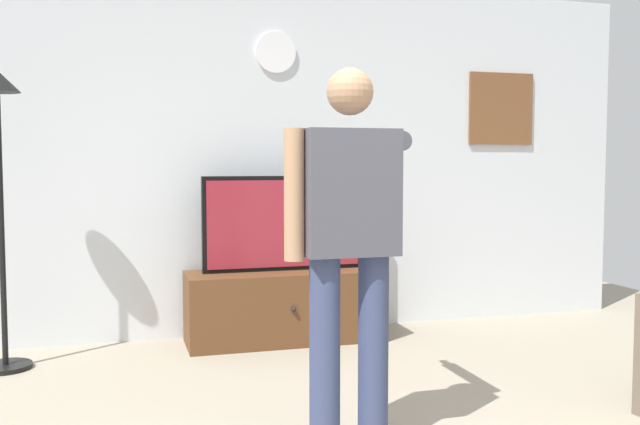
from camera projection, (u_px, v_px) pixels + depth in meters
back_wall at (248, 158)px, 5.38m from camera, size 6.40×0.10×2.70m
tv_stand at (285, 306)px, 5.17m from camera, size 1.44×0.52×0.52m
television at (284, 223)px, 5.18m from camera, size 1.20×0.07×0.70m
wall_clock at (276, 52)px, 5.32m from camera, size 0.31×0.03×0.31m
framed_picture at (501, 109)px, 5.89m from camera, size 0.59×0.04×0.60m
person_standing_nearer_lamp at (349, 235)px, 3.17m from camera, size 0.60×0.78×1.73m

